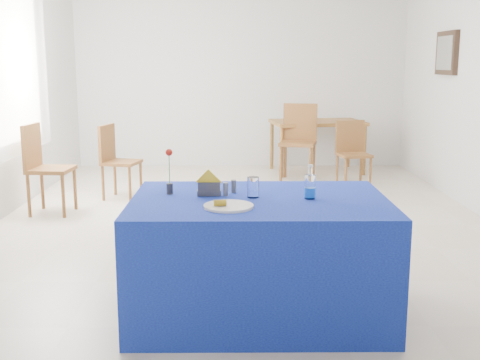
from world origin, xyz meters
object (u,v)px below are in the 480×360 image
(water_bottle, at_px, (310,187))
(chair_win_b, at_px, (115,156))
(plate, at_px, (229,206))
(chair_win_a, at_px, (43,162))
(blue_table, at_px, (259,256))
(oak_table, at_px, (317,126))
(chair_bg_left, at_px, (299,136))
(chair_bg_right, at_px, (352,149))

(water_bottle, relative_size, chair_win_b, 0.25)
(plate, distance_m, chair_win_a, 3.50)
(blue_table, xyz_separation_m, oak_table, (1.04, 5.06, 0.30))
(chair_win_a, height_order, chair_win_b, chair_win_a)
(chair_win_b, bearing_deg, chair_bg_left, -50.35)
(blue_table, distance_m, water_bottle, 0.55)
(blue_table, relative_size, chair_win_b, 1.83)
(plate, height_order, blue_table, plate)
(chair_bg_right, bearing_deg, plate, -119.75)
(chair_bg_left, xyz_separation_m, chair_win_b, (-2.29, -1.14, -0.09))
(plate, distance_m, blue_table, 0.49)
(chair_win_a, bearing_deg, blue_table, -136.12)
(plate, xyz_separation_m, oak_table, (1.23, 5.30, -0.09))
(blue_table, height_order, oak_table, blue_table)
(oak_table, bearing_deg, chair_win_a, -143.12)
(plate, bearing_deg, blue_table, 51.12)
(oak_table, bearing_deg, water_bottle, -98.19)
(chair_bg_right, bearing_deg, chair_win_b, -176.69)
(chair_bg_left, bearing_deg, blue_table, -85.48)
(chair_bg_left, bearing_deg, oak_table, 73.85)
(blue_table, bearing_deg, water_bottle, -1.94)
(plate, bearing_deg, oak_table, 76.89)
(oak_table, bearing_deg, chair_win_b, -146.79)
(oak_table, distance_m, chair_win_a, 4.05)
(chair_win_a, bearing_deg, water_bottle, -132.44)
(blue_table, distance_m, chair_win_a, 3.43)
(oak_table, bearing_deg, chair_bg_left, -119.75)
(plate, relative_size, chair_bg_right, 0.35)
(water_bottle, height_order, oak_table, water_bottle)
(plate, distance_m, oak_table, 5.44)
(blue_table, relative_size, oak_table, 1.15)
(chair_win_a, relative_size, chair_win_b, 1.10)
(blue_table, bearing_deg, chair_bg_right, 71.34)
(plate, xyz_separation_m, chair_bg_right, (1.55, 4.27, -0.27))
(blue_table, bearing_deg, oak_table, 78.36)
(plate, height_order, chair_bg_left, chair_bg_left)
(chair_bg_left, relative_size, chair_win_a, 1.08)
(chair_bg_left, height_order, chair_win_b, chair_bg_left)
(chair_bg_left, bearing_deg, chair_win_a, -133.84)
(chair_win_b, bearing_deg, blue_table, -141.77)
(chair_win_a, distance_m, chair_win_b, 0.95)
(chair_bg_right, bearing_deg, water_bottle, -114.30)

